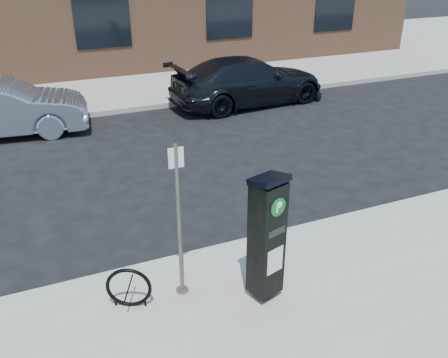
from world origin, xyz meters
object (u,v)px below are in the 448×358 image
sign_pole (179,224)px  bike_rack (129,288)px  parking_kiosk (267,237)px  car_dark (248,81)px

sign_pole → bike_rack: sign_pole is taller
parking_kiosk → bike_rack: parking_kiosk is taller
sign_pole → car_dark: (5.04, 8.24, -0.53)m
sign_pole → bike_rack: bearing=-178.2°
parking_kiosk → bike_rack: bearing=147.1°
sign_pole → car_dark: 9.67m
sign_pole → bike_rack: (-0.76, -0.01, -0.82)m
parking_kiosk → bike_rack: size_ratio=3.05×
parking_kiosk → sign_pole: 1.18m
car_dark → bike_rack: bearing=140.1°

